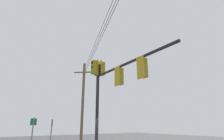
{
  "coord_description": "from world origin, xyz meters",
  "views": [
    {
      "loc": [
        9.14,
        -5.94,
        2.15
      ],
      "look_at": [
        0.93,
        -0.21,
        5.16
      ],
      "focal_mm": 29.03,
      "sensor_mm": 36.0,
      "label": 1
    }
  ],
  "objects": [
    {
      "name": "signal_mast_assembly",
      "position": [
        0.64,
        -0.21,
        4.49
      ],
      "size": [
        6.5,
        0.97,
        6.23
      ],
      "color": "black",
      "rests_on": "ground"
    },
    {
      "name": "utility_pole_wooden",
      "position": [
        -8.91,
        2.78,
        4.57
      ],
      "size": [
        1.58,
        1.84,
        8.86
      ],
      "color": "brown",
      "rests_on": "ground"
    },
    {
      "name": "route_sign_primary",
      "position": [
        -2.62,
        -2.28,
        1.5
      ],
      "size": [
        0.29,
        0.14,
        2.47
      ],
      "color": "slate",
      "rests_on": "ground"
    },
    {
      "name": "route_sign_secondary",
      "position": [
        -1.69,
        -3.58,
        1.52
      ],
      "size": [
        0.11,
        0.33,
        2.51
      ],
      "color": "slate",
      "rests_on": "ground"
    },
    {
      "name": "overhead_wire_span",
      "position": [
        0.07,
        -0.46,
        7.84
      ],
      "size": [
        17.97,
        6.51,
        0.8
      ],
      "color": "black"
    }
  ]
}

